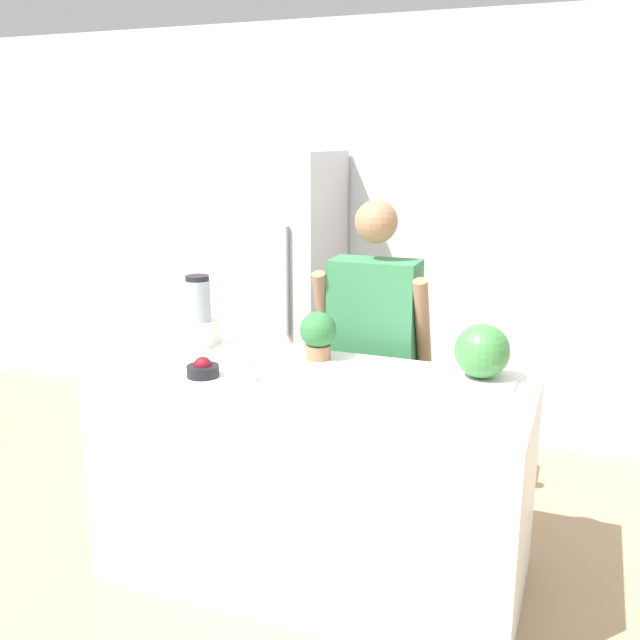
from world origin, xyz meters
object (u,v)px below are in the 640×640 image
(blender, at_px, (199,315))
(person, at_px, (373,358))
(bowl_cherries, at_px, (203,369))
(bowl_cream, at_px, (241,368))
(refrigerator, at_px, (279,298))
(watermelon, at_px, (482,351))
(potted_plant, at_px, (318,333))

(blender, bearing_deg, person, 25.12)
(bowl_cherries, height_order, blender, blender)
(bowl_cherries, height_order, bowl_cream, bowl_cream)
(refrigerator, height_order, bowl_cherries, refrigerator)
(refrigerator, distance_m, watermelon, 1.83)
(blender, bearing_deg, bowl_cherries, -58.10)
(refrigerator, xyz_separation_m, person, (0.85, -0.73, -0.09))
(potted_plant, bearing_deg, bowl_cherries, -131.97)
(bowl_cream, distance_m, blender, 0.59)
(bowl_cream, distance_m, potted_plant, 0.44)
(refrigerator, relative_size, bowl_cherries, 13.13)
(watermelon, distance_m, potted_plant, 0.74)
(bowl_cream, xyz_separation_m, potted_plant, (0.19, 0.39, 0.07))
(person, relative_size, bowl_cherries, 11.60)
(refrigerator, bearing_deg, potted_plant, -57.72)
(person, relative_size, potted_plant, 7.24)
(person, height_order, blender, person)
(refrigerator, bearing_deg, blender, -86.30)
(watermelon, bearing_deg, potted_plant, 177.35)
(blender, xyz_separation_m, potted_plant, (0.62, -0.00, -0.03))
(potted_plant, bearing_deg, watermelon, -2.65)
(refrigerator, relative_size, bowl_cream, 13.03)
(bowl_cherries, xyz_separation_m, potted_plant, (0.37, 0.41, 0.09))
(bowl_cream, relative_size, potted_plant, 0.63)
(watermelon, bearing_deg, blender, 178.47)
(bowl_cherries, distance_m, blender, 0.50)
(person, xyz_separation_m, bowl_cream, (-0.35, -0.75, 0.14))
(refrigerator, bearing_deg, person, -40.75)
(watermelon, bearing_deg, bowl_cherries, -161.37)
(watermelon, distance_m, bowl_cream, 1.00)
(blender, bearing_deg, watermelon, -1.53)
(watermelon, distance_m, blender, 1.37)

